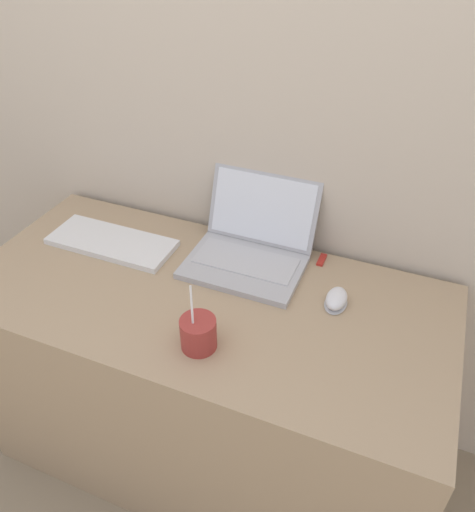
% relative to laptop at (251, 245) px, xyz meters
% --- Properties ---
extents(wall_back, '(7.00, 0.04, 2.50)m').
position_rel_laptop_xyz_m(wall_back, '(-0.07, 0.16, 0.42)').
color(wall_back, beige).
rests_on(wall_back, ground_plane).
extents(desk, '(1.43, 0.67, 0.78)m').
position_rel_laptop_xyz_m(desk, '(-0.07, -0.21, -0.44)').
color(desk, tan).
rests_on(desk, ground_plane).
extents(laptop, '(0.36, 0.33, 0.24)m').
position_rel_laptop_xyz_m(laptop, '(0.00, 0.00, 0.00)').
color(laptop, '#ADADB2').
rests_on(laptop, desk).
extents(drink_cup, '(0.09, 0.09, 0.19)m').
position_rel_laptop_xyz_m(drink_cup, '(0.01, -0.40, -0.01)').
color(drink_cup, '#9E332D').
rests_on(drink_cup, desk).
extents(computer_mouse, '(0.06, 0.10, 0.04)m').
position_rel_laptop_xyz_m(computer_mouse, '(0.30, -0.11, -0.03)').
color(computer_mouse, '#B2B2B7').
rests_on(computer_mouse, desk).
extents(external_keyboard, '(0.42, 0.17, 0.02)m').
position_rel_laptop_xyz_m(external_keyboard, '(-0.45, -0.10, -0.04)').
color(external_keyboard, silver).
rests_on(external_keyboard, desk).
extents(usb_stick, '(0.02, 0.06, 0.01)m').
position_rel_laptop_xyz_m(usb_stick, '(0.21, 0.08, -0.05)').
color(usb_stick, '#B2261E').
rests_on(usb_stick, desk).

